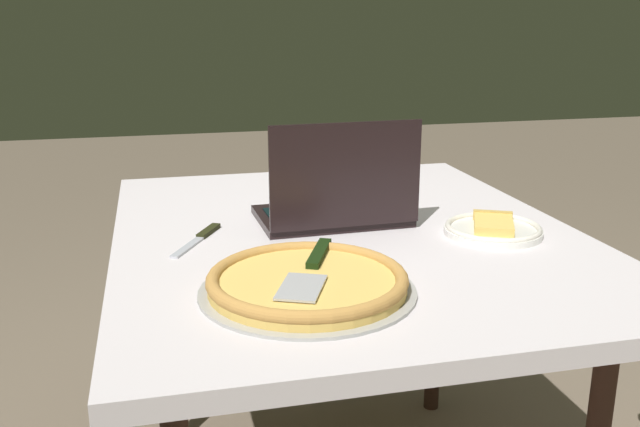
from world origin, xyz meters
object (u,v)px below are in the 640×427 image
at_px(laptop, 336,202).
at_px(table_knife, 201,237).
at_px(dining_table, 346,256).
at_px(pizza_plate, 493,228).
at_px(pizza_tray, 307,282).

height_order(laptop, table_knife, laptop).
relative_size(dining_table, table_knife, 6.21).
relative_size(laptop, pizza_plate, 1.63).
distance_m(pizza_plate, pizza_tray, 0.53).
bearing_deg(dining_table, table_knife, 87.49).
height_order(dining_table, pizza_tray, pizza_tray).
distance_m(dining_table, table_knife, 0.33).
height_order(laptop, pizza_plate, laptop).
relative_size(pizza_tray, table_knife, 1.90).
bearing_deg(laptop, table_knife, 96.14).
distance_m(laptop, table_knife, 0.32).
relative_size(dining_table, pizza_plate, 5.84).
bearing_deg(pizza_plate, laptop, 64.61).
bearing_deg(pizza_plate, dining_table, 71.34).
bearing_deg(pizza_plate, pizza_tray, 116.03).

